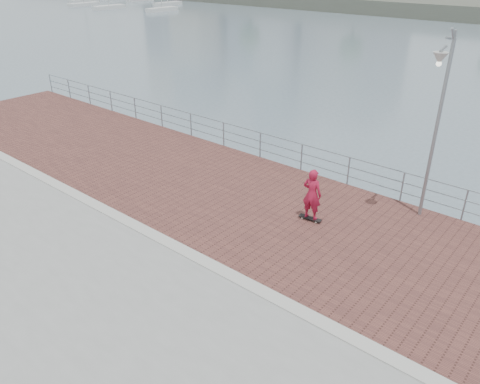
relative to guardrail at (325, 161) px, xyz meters
The scene contains 8 objects.
water 7.50m from the guardrail, 90.00° to the right, with size 400.00×400.00×0.00m, color slate.
brick_lane 3.47m from the guardrail, 90.00° to the right, with size 40.00×6.80×0.02m, color brown.
curb 7.03m from the guardrail, 90.00° to the right, with size 40.00×0.40×0.06m, color #B7B5AD.
guardrail is the anchor object (origin of this frame).
street_lamp 5.25m from the guardrail, 13.00° to the right, with size 0.41×1.20×5.65m.
skateboard 3.49m from the guardrail, 66.08° to the right, with size 0.78×0.28×0.09m.
skateboarder 3.45m from the guardrail, 66.08° to the right, with size 0.62×0.41×1.70m, color #AA1635.
marina 97.41m from the guardrail, 147.20° to the left, with size 31.12×21.84×10.30m.
Camera 1 is at (8.03, -7.59, 7.65)m, focal length 35.00 mm.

